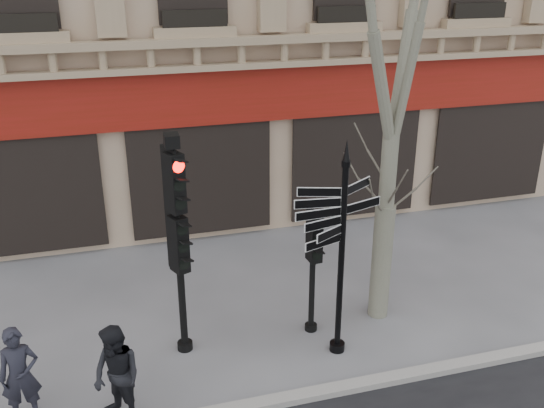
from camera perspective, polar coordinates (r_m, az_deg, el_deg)
The scene contains 7 objects.
ground at distance 11.19m, azimuth -1.89°, elevation -13.85°, with size 80.00×80.00×0.00m, color #58595D.
kerb at distance 10.09m, azimuth 0.17°, elevation -18.12°, with size 80.00×0.25×0.12m, color gray.
fingerpost at distance 10.00m, azimuth 6.74°, elevation -1.09°, with size 1.86×1.86×3.95m.
traffic_signal_main at distance 10.13m, azimuth -8.94°, elevation -1.57°, with size 0.53×0.46×4.03m.
traffic_signal_secondary at distance 10.94m, azimuth 3.88°, elevation -4.32°, with size 0.43×0.33×2.44m.
pedestrian_a at distance 10.12m, azimuth -22.64°, elevation -14.67°, with size 0.58×0.38×1.60m, color black.
pedestrian_b at distance 9.61m, azimuth -14.37°, elevation -15.45°, with size 0.80×0.63×1.65m, color black.
Camera 1 is at (-2.14, -8.75, 6.63)m, focal length 40.00 mm.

